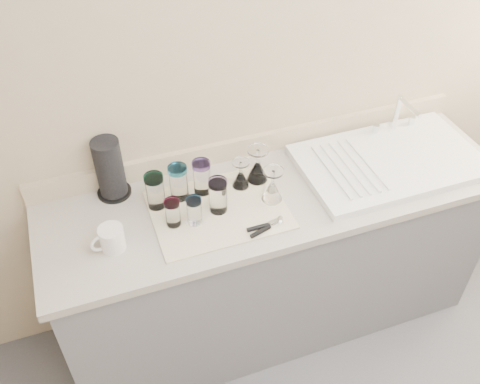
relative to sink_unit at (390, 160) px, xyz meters
name	(u,v)px	position (x,y,z in m)	size (l,w,h in m)	color
counter_unit	(274,259)	(-0.55, 0.00, -0.47)	(2.06, 0.62, 0.90)	slate
sink_unit	(390,160)	(0.00, 0.00, 0.00)	(0.82, 0.50, 0.22)	white
dish_towel	(218,210)	(-0.83, -0.03, -0.02)	(0.55, 0.42, 0.01)	white
tumbler_teal	(155,191)	(-1.06, 0.08, 0.07)	(0.08, 0.08, 0.16)	white
tumbler_cyan	(179,182)	(-0.96, 0.10, 0.07)	(0.08, 0.08, 0.16)	white
tumbler_purple	(202,177)	(-0.86, 0.10, 0.07)	(0.08, 0.08, 0.16)	white
tumbler_magenta	(173,213)	(-1.03, -0.05, 0.05)	(0.06, 0.06, 0.12)	white
tumbler_blue	(194,210)	(-0.94, -0.06, 0.05)	(0.06, 0.06, 0.13)	white
tumbler_lavender	(218,195)	(-0.83, -0.03, 0.07)	(0.08, 0.08, 0.16)	white
goblet_back_left	(241,178)	(-0.69, 0.08, 0.03)	(0.07, 0.07, 0.13)	white
goblet_back_right	(257,169)	(-0.61, 0.10, 0.04)	(0.09, 0.09, 0.16)	white
goblet_front_right	(272,189)	(-0.60, -0.04, 0.04)	(0.09, 0.09, 0.16)	white
can_opener	(266,227)	(-0.69, -0.20, 0.00)	(0.15, 0.06, 0.02)	silver
white_mug	(111,239)	(-1.28, -0.08, 0.03)	(0.15, 0.12, 0.10)	silver
paper_towel_roll	(110,169)	(-1.22, 0.23, 0.11)	(0.15, 0.15, 0.27)	black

